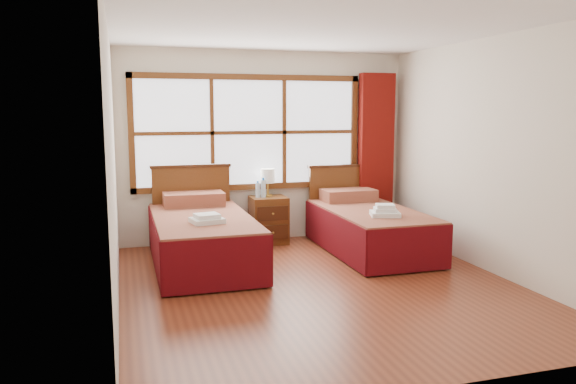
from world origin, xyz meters
name	(u,v)px	position (x,y,z in m)	size (l,w,h in m)	color
floor	(320,286)	(0.00, 0.00, 0.00)	(4.50, 4.50, 0.00)	brown
ceiling	(322,27)	(0.00, 0.00, 2.60)	(4.50, 4.50, 0.00)	white
wall_back	(266,147)	(0.00, 2.25, 1.30)	(4.00, 4.00, 0.00)	silver
wall_left	(113,166)	(-2.00, 0.00, 1.30)	(4.50, 4.50, 0.00)	silver
wall_right	(492,156)	(2.00, 0.00, 1.30)	(4.50, 4.50, 0.00)	silver
window	(249,133)	(-0.25, 2.21, 1.50)	(3.16, 0.06, 1.56)	white
curtain	(376,154)	(1.60, 2.11, 1.17)	(0.50, 0.16, 2.30)	maroon
bed_left	(202,236)	(-1.05, 1.20, 0.33)	(1.12, 2.17, 1.09)	#381B0B
bed_right	(368,227)	(1.09, 1.20, 0.32)	(1.06, 2.08, 1.03)	#381B0B
nightstand	(269,220)	(-0.03, 1.99, 0.32)	(0.48, 0.47, 0.64)	#592F13
towels_left	(207,219)	(-1.05, 0.74, 0.63)	(0.38, 0.35, 0.10)	white
towels_right	(385,211)	(1.06, 0.69, 0.61)	(0.41, 0.38, 0.14)	white
lamp	(268,177)	(-0.02, 2.08, 0.90)	(0.19, 0.19, 0.37)	#B5953A
bottle_near	(258,190)	(-0.18, 1.98, 0.74)	(0.06, 0.06, 0.22)	#C1E1F8
bottle_far	(263,188)	(-0.11, 1.98, 0.76)	(0.07, 0.07, 0.27)	#C1E1F8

